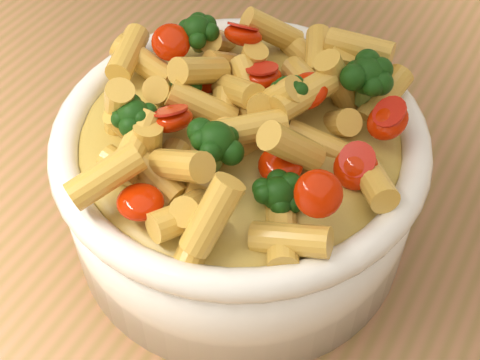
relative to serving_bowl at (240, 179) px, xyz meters
The scene contains 2 objects.
serving_bowl is the anchor object (origin of this frame).
pasta_salad 0.06m from the serving_bowl, ahead, with size 0.18×0.18×0.04m.
Camera 1 is at (0.07, -0.22, 1.28)m, focal length 50.00 mm.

